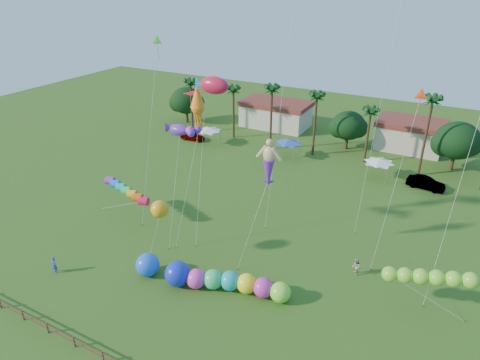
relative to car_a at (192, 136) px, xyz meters
The scene contains 19 objects.
ground 43.39m from the car_a, 57.01° to the right, with size 160.00×160.00×0.00m, color #285116.
tree_line 28.45m from the car_a, 15.63° to the left, with size 69.46×8.91×11.00m.
buildings_row 24.66m from the car_a, 33.54° to the left, with size 35.00×7.00×4.00m.
tent_row 17.74m from the car_a, ahead, with size 31.00×4.00×0.60m.
car_a is the anchor object (origin of this frame).
car_b 38.06m from the car_a, ahead, with size 1.69×4.85×1.60m, color #4C4C54.
spectator_a 37.78m from the car_a, 76.50° to the right, with size 0.65×0.43×1.78m, color #314AAC.
spectator_b 41.62m from the car_a, 33.92° to the right, with size 0.87×0.68×1.79m, color #A7A68B.
caterpillar_inflatable 39.59m from the car_a, 52.02° to the right, with size 11.69×4.87×2.40m.
blue_ball 36.81m from the car_a, 62.54° to the right, with size 2.28×2.28×2.28m, color blue.
rainbow_tube 27.41m from the car_a, 70.32° to the right, with size 9.33×1.67×3.61m.
green_worm 45.91m from the car_a, 34.36° to the right, with size 10.08×3.67×3.95m.
orange_ball_kite 34.44m from the car_a, 60.84° to the right, with size 2.34×1.81×6.56m.
merman_kite 35.56m from the car_a, 43.01° to the right, with size 2.28×5.51×11.93m.
fish_kite 33.04m from the car_a, 50.26° to the right, with size 4.87×5.74×17.35m.
squid_kite 31.62m from the car_a, 53.58° to the right, with size 1.84×5.77×16.15m.
lobster_kite 31.86m from the car_a, 57.35° to the right, with size 4.33×5.06×12.98m.
delta_kite_red 43.90m from the car_a, 25.79° to the right, with size 1.97×4.23×17.25m.
delta_kite_green 31.90m from the car_a, 61.82° to the right, with size 2.21×3.80×20.70m.
Camera 1 is at (16.86, -21.24, 26.29)m, focal length 32.00 mm.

